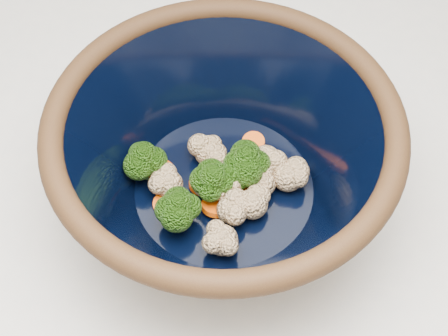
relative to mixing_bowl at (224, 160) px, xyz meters
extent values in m
cylinder|color=black|center=(0.00, 0.00, -0.08)|extent=(0.20, 0.20, 0.01)
torus|color=black|center=(0.00, 0.00, 0.05)|extent=(0.34, 0.34, 0.02)
cylinder|color=black|center=(0.00, 0.00, -0.05)|extent=(0.19, 0.19, 0.00)
cylinder|color=#608442|center=(-0.01, -0.01, -0.04)|extent=(0.01, 0.01, 0.02)
ellipsoid|color=#366112|center=(-0.01, -0.01, -0.02)|extent=(0.04, 0.04, 0.04)
cylinder|color=#608442|center=(0.02, 0.01, -0.04)|extent=(0.01, 0.01, 0.02)
ellipsoid|color=#366112|center=(0.02, 0.01, -0.01)|extent=(0.05, 0.05, 0.04)
cylinder|color=#608442|center=(0.01, -0.01, -0.04)|extent=(0.01, 0.01, 0.02)
ellipsoid|color=#366112|center=(0.01, -0.01, -0.02)|extent=(0.03, 0.03, 0.03)
cylinder|color=#608442|center=(-0.08, 0.01, -0.04)|extent=(0.01, 0.01, 0.02)
ellipsoid|color=#366112|center=(-0.08, 0.01, -0.02)|extent=(0.04, 0.04, 0.04)
cylinder|color=#608442|center=(-0.04, -0.04, -0.04)|extent=(0.01, 0.01, 0.02)
ellipsoid|color=#366112|center=(-0.04, -0.04, -0.02)|extent=(0.04, 0.04, 0.04)
sphere|color=beige|center=(0.07, 0.00, -0.03)|extent=(0.03, 0.03, 0.03)
sphere|color=beige|center=(0.04, 0.00, -0.03)|extent=(0.03, 0.03, 0.03)
sphere|color=beige|center=(-0.01, -0.01, -0.04)|extent=(0.03, 0.03, 0.03)
sphere|color=beige|center=(0.00, -0.07, -0.03)|extent=(0.03, 0.03, 0.03)
sphere|color=beige|center=(0.01, -0.04, -0.04)|extent=(0.03, 0.03, 0.03)
sphere|color=beige|center=(0.00, 0.00, -0.03)|extent=(0.03, 0.03, 0.03)
sphere|color=beige|center=(-0.02, 0.03, -0.04)|extent=(0.03, 0.03, 0.03)
sphere|color=beige|center=(0.03, -0.03, -0.03)|extent=(0.03, 0.03, 0.03)
sphere|color=beige|center=(0.04, 0.02, -0.03)|extent=(0.03, 0.03, 0.03)
sphere|color=beige|center=(0.00, 0.00, -0.04)|extent=(0.03, 0.03, 0.03)
sphere|color=beige|center=(-0.01, 0.02, -0.04)|extent=(0.03, 0.03, 0.03)
sphere|color=beige|center=(-0.06, -0.01, -0.03)|extent=(0.03, 0.03, 0.03)
cylinder|color=#F4560A|center=(0.02, -0.02, -0.04)|extent=(0.03, 0.03, 0.01)
cylinder|color=#F4560A|center=(-0.06, -0.03, -0.04)|extent=(0.03, 0.03, 0.01)
cylinder|color=#F4560A|center=(-0.02, 0.00, -0.04)|extent=(0.03, 0.03, 0.01)
cylinder|color=#F4560A|center=(-0.01, -0.03, -0.04)|extent=(0.03, 0.03, 0.01)
cylinder|color=#F4560A|center=(0.03, 0.06, -0.04)|extent=(0.02, 0.02, 0.01)
cylinder|color=#F4560A|center=(-0.07, 0.02, -0.04)|extent=(0.03, 0.03, 0.01)
cylinder|color=#F4560A|center=(0.00, -0.01, -0.04)|extent=(0.03, 0.03, 0.01)
camera|label=1|loc=(0.01, -0.36, 0.50)|focal=50.00mm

